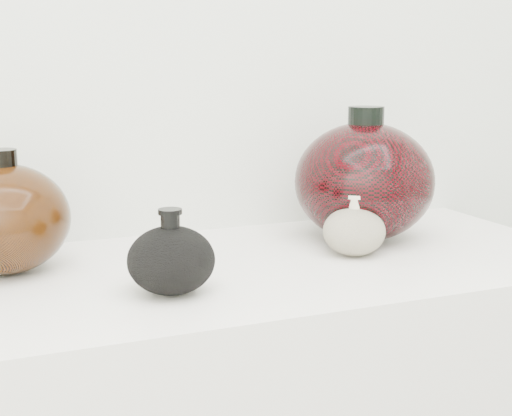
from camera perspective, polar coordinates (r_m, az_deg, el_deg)
name	(u,v)px	position (r m, az deg, el deg)	size (l,w,h in m)	color
black_gourd_vase	(171,259)	(0.98, -6.80, -4.11)	(0.15, 0.15, 0.12)	black
cream_gourd_vase	(354,231)	(1.18, 7.86, -1.81)	(0.12, 0.12, 0.10)	beige
left_round_pot	(4,218)	(1.13, -19.52, -0.78)	(0.26, 0.26, 0.19)	black
right_round_pot	(364,181)	(1.28, 8.64, 2.15)	(0.26, 0.26, 0.24)	black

